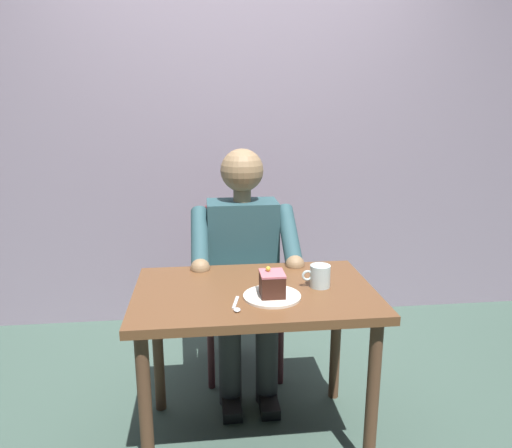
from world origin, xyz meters
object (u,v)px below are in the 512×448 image
dining_table (254,311)px  cake_slice (272,284)px  seated_person (244,264)px  coffee_cup (320,276)px  chair (241,280)px  dessert_spoon (236,306)px

dining_table → cake_slice: 0.19m
seated_person → coffee_cup: 0.57m
chair → seated_person: size_ratio=0.73×
dining_table → chair: chair is taller
seated_person → dessert_spoon: 0.67m
chair → coffee_cup: 0.76m
cake_slice → dessert_spoon: (0.15, 0.08, -0.05)m
seated_person → cake_slice: 0.59m
dining_table → coffee_cup: (-0.27, 0.00, 0.15)m
dining_table → chair: (0.00, -0.66, -0.12)m
chair → cake_slice: (-0.06, 0.75, 0.27)m
seated_person → coffee_cup: (-0.27, 0.49, 0.11)m
dining_table → coffee_cup: bearing=179.5°
dining_table → dessert_spoon: size_ratio=6.84×
dining_table → seated_person: 0.49m
dining_table → dessert_spoon: bearing=62.8°
dining_table → seated_person: seated_person is taller
dessert_spoon → coffee_cup: bearing=-155.1°
cake_slice → coffee_cup: cake_slice is taller
chair → cake_slice: chair is taller
cake_slice → dessert_spoon: bearing=28.4°
dessert_spoon → seated_person: bearing=-97.5°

